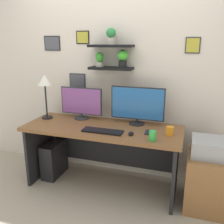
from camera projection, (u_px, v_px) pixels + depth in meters
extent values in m
plane|color=tan|center=(103.00, 185.00, 3.03)|extent=(8.00, 8.00, 0.00)
cube|color=beige|center=(114.00, 70.00, 3.06)|extent=(4.40, 0.04, 2.70)
cube|color=black|center=(111.00, 68.00, 2.94)|extent=(0.52, 0.20, 0.03)
cube|color=black|center=(111.00, 46.00, 2.87)|extent=(0.52, 0.20, 0.03)
cylinder|color=black|center=(123.00, 64.00, 2.88)|extent=(0.09, 0.09, 0.08)
ellipsoid|color=green|center=(123.00, 55.00, 2.86)|extent=(0.12, 0.12, 0.12)
cylinder|color=#B2A899|center=(100.00, 64.00, 2.97)|extent=(0.10, 0.10, 0.05)
ellipsoid|color=green|center=(100.00, 57.00, 2.95)|extent=(0.10, 0.10, 0.12)
cylinder|color=#B2A899|center=(111.00, 41.00, 2.86)|extent=(0.10, 0.10, 0.08)
ellipsoid|color=#2D8041|center=(111.00, 33.00, 2.83)|extent=(0.12, 0.12, 0.11)
cube|color=black|center=(83.00, 37.00, 3.05)|extent=(0.17, 0.02, 0.16)
cube|color=gold|center=(83.00, 37.00, 3.04)|extent=(0.15, 0.00, 0.13)
cube|color=black|center=(52.00, 43.00, 3.20)|extent=(0.23, 0.02, 0.18)
cube|color=#4C4C56|center=(52.00, 43.00, 3.19)|extent=(0.20, 0.00, 0.16)
cube|color=#2D2D33|center=(78.00, 81.00, 3.23)|extent=(0.22, 0.02, 0.20)
cube|color=#4C4C56|center=(77.00, 81.00, 3.22)|extent=(0.20, 0.00, 0.17)
cube|color=#2D2D33|center=(193.00, 45.00, 2.69)|extent=(0.16, 0.02, 0.17)
cube|color=gold|center=(193.00, 45.00, 2.68)|extent=(0.13, 0.00, 0.15)
cube|color=brown|center=(102.00, 128.00, 2.83)|extent=(1.80, 0.68, 0.04)
cube|color=black|center=(41.00, 149.00, 3.18)|extent=(0.04, 0.62, 0.71)
cube|color=black|center=(175.00, 169.00, 2.68)|extent=(0.04, 0.62, 0.71)
cube|color=black|center=(111.00, 146.00, 3.19)|extent=(1.60, 0.02, 0.50)
cylinder|color=#2D2D33|center=(82.00, 118.00, 3.12)|extent=(0.18, 0.18, 0.02)
cylinder|color=#2D2D33|center=(82.00, 115.00, 3.11)|extent=(0.03, 0.03, 0.05)
cube|color=#2D2D33|center=(81.00, 101.00, 3.07)|extent=(0.53, 0.02, 0.34)
cube|color=#8C4C99|center=(81.00, 101.00, 3.05)|extent=(0.51, 0.00, 0.31)
cylinder|color=black|center=(137.00, 123.00, 2.91)|extent=(0.18, 0.18, 0.02)
cylinder|color=black|center=(137.00, 121.00, 2.90)|extent=(0.03, 0.03, 0.05)
cube|color=black|center=(138.00, 103.00, 2.85)|extent=(0.62, 0.02, 0.38)
cube|color=#2866B2|center=(137.00, 104.00, 2.84)|extent=(0.60, 0.00, 0.36)
cube|color=black|center=(102.00, 131.00, 2.65)|extent=(0.44, 0.14, 0.02)
ellipsoid|color=black|center=(131.00, 133.00, 2.57)|extent=(0.06, 0.09, 0.03)
cylinder|color=black|center=(47.00, 117.00, 3.13)|extent=(0.13, 0.13, 0.02)
cylinder|color=black|center=(46.00, 101.00, 3.07)|extent=(0.02, 0.02, 0.40)
cone|color=white|center=(45.00, 80.00, 3.00)|extent=(0.17, 0.17, 0.12)
cube|color=black|center=(148.00, 132.00, 2.63)|extent=(0.08, 0.14, 0.01)
cylinder|color=orange|center=(170.00, 131.00, 2.56)|extent=(0.08, 0.08, 0.09)
cylinder|color=green|center=(152.00, 136.00, 2.41)|extent=(0.07, 0.07, 0.10)
cube|color=brown|center=(207.00, 181.00, 2.57)|extent=(0.44, 0.50, 0.58)
cube|color=#9E9EA3|center=(211.00, 148.00, 2.47)|extent=(0.38, 0.34, 0.17)
cube|color=black|center=(54.00, 159.00, 3.20)|extent=(0.18, 0.40, 0.44)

